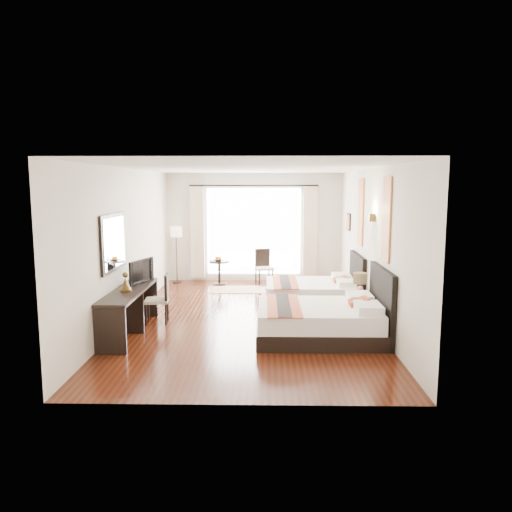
{
  "coord_description": "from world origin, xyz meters",
  "views": [
    {
      "loc": [
        0.3,
        -9.15,
        2.49
      ],
      "look_at": [
        0.12,
        0.36,
        1.14
      ],
      "focal_mm": 35.0,
      "sensor_mm": 36.0,
      "label": 1
    }
  ],
  "objects_px": {
    "television": "(138,271)",
    "side_table": "(219,273)",
    "bed_near": "(324,320)",
    "vase": "(360,294)",
    "table_lamp": "(360,280)",
    "console_desk": "(130,311)",
    "bed_far": "(315,292)",
    "desk_chair": "(158,308)",
    "nightstand": "(359,310)",
    "fruit_bowl": "(218,260)",
    "floor_lamp": "(176,236)",
    "window_chair": "(264,273)"
  },
  "relations": [
    {
      "from": "nightstand",
      "to": "floor_lamp",
      "type": "distance_m",
      "value": 5.53
    },
    {
      "from": "console_desk",
      "to": "floor_lamp",
      "type": "height_order",
      "value": "floor_lamp"
    },
    {
      "from": "bed_near",
      "to": "fruit_bowl",
      "type": "height_order",
      "value": "bed_near"
    },
    {
      "from": "side_table",
      "to": "bed_near",
      "type": "bearing_deg",
      "value": -64.26
    },
    {
      "from": "bed_far",
      "to": "vase",
      "type": "bearing_deg",
      "value": -64.9
    },
    {
      "from": "bed_far",
      "to": "nightstand",
      "type": "distance_m",
      "value": 1.42
    },
    {
      "from": "bed_far",
      "to": "console_desk",
      "type": "distance_m",
      "value": 3.87
    },
    {
      "from": "bed_near",
      "to": "vase",
      "type": "height_order",
      "value": "bed_near"
    },
    {
      "from": "table_lamp",
      "to": "vase",
      "type": "xyz_separation_m",
      "value": [
        -0.04,
        -0.23,
        -0.2
      ]
    },
    {
      "from": "vase",
      "to": "window_chair",
      "type": "bearing_deg",
      "value": 114.93
    },
    {
      "from": "vase",
      "to": "window_chair",
      "type": "xyz_separation_m",
      "value": [
        -1.72,
        3.71,
        -0.3
      ]
    },
    {
      "from": "desk_chair",
      "to": "floor_lamp",
      "type": "distance_m",
      "value": 3.92
    },
    {
      "from": "bed_far",
      "to": "nightstand",
      "type": "xyz_separation_m",
      "value": [
        0.68,
        -1.24,
        -0.05
      ]
    },
    {
      "from": "bed_near",
      "to": "console_desk",
      "type": "xyz_separation_m",
      "value": [
        -3.26,
        0.19,
        0.07
      ]
    },
    {
      "from": "table_lamp",
      "to": "floor_lamp",
      "type": "xyz_separation_m",
      "value": [
        -4.0,
        3.63,
        0.44
      ]
    },
    {
      "from": "television",
      "to": "side_table",
      "type": "bearing_deg",
      "value": 1.03
    },
    {
      "from": "vase",
      "to": "console_desk",
      "type": "bearing_deg",
      "value": -171.72
    },
    {
      "from": "bed_near",
      "to": "television",
      "type": "distance_m",
      "value": 3.39
    },
    {
      "from": "fruit_bowl",
      "to": "bed_far",
      "type": "bearing_deg",
      "value": -44.79
    },
    {
      "from": "vase",
      "to": "desk_chair",
      "type": "bearing_deg",
      "value": 178.92
    },
    {
      "from": "bed_far",
      "to": "floor_lamp",
      "type": "height_order",
      "value": "floor_lamp"
    },
    {
      "from": "table_lamp",
      "to": "fruit_bowl",
      "type": "relative_size",
      "value": 2.0
    },
    {
      "from": "bed_far",
      "to": "console_desk",
      "type": "bearing_deg",
      "value": -149.16
    },
    {
      "from": "bed_near",
      "to": "window_chair",
      "type": "relative_size",
      "value": 2.35
    },
    {
      "from": "table_lamp",
      "to": "vase",
      "type": "height_order",
      "value": "table_lamp"
    },
    {
      "from": "floor_lamp",
      "to": "console_desk",
      "type": "bearing_deg",
      "value": -90.24
    },
    {
      "from": "television",
      "to": "fruit_bowl",
      "type": "xyz_separation_m",
      "value": [
        1.09,
        3.64,
        -0.35
      ]
    },
    {
      "from": "bed_near",
      "to": "desk_chair",
      "type": "height_order",
      "value": "bed_near"
    },
    {
      "from": "bed_far",
      "to": "desk_chair",
      "type": "bearing_deg",
      "value": -155.85
    },
    {
      "from": "bed_far",
      "to": "side_table",
      "type": "relative_size",
      "value": 3.22
    },
    {
      "from": "console_desk",
      "to": "floor_lamp",
      "type": "bearing_deg",
      "value": 89.76
    },
    {
      "from": "console_desk",
      "to": "television",
      "type": "relative_size",
      "value": 2.92
    },
    {
      "from": "bed_near",
      "to": "side_table",
      "type": "height_order",
      "value": "bed_near"
    },
    {
      "from": "window_chair",
      "to": "bed_far",
      "type": "bearing_deg",
      "value": 9.54
    },
    {
      "from": "vase",
      "to": "bed_far",
      "type": "bearing_deg",
      "value": 115.1
    },
    {
      "from": "table_lamp",
      "to": "console_desk",
      "type": "height_order",
      "value": "table_lamp"
    },
    {
      "from": "desk_chair",
      "to": "fruit_bowl",
      "type": "xyz_separation_m",
      "value": [
        0.77,
        3.54,
        0.35
      ]
    },
    {
      "from": "bed_near",
      "to": "floor_lamp",
      "type": "relative_size",
      "value": 1.44
    },
    {
      "from": "nightstand",
      "to": "window_chair",
      "type": "height_order",
      "value": "window_chair"
    },
    {
      "from": "fruit_bowl",
      "to": "vase",
      "type": "bearing_deg",
      "value": -51.44
    },
    {
      "from": "desk_chair",
      "to": "side_table",
      "type": "relative_size",
      "value": 1.49
    },
    {
      "from": "bed_far",
      "to": "table_lamp",
      "type": "bearing_deg",
      "value": -59.3
    },
    {
      "from": "window_chair",
      "to": "table_lamp",
      "type": "bearing_deg",
      "value": 11.6
    },
    {
      "from": "desk_chair",
      "to": "television",
      "type": "bearing_deg",
      "value": 11.58
    },
    {
      "from": "nightstand",
      "to": "console_desk",
      "type": "height_order",
      "value": "console_desk"
    },
    {
      "from": "console_desk",
      "to": "side_table",
      "type": "distance_m",
      "value": 4.37
    },
    {
      "from": "fruit_bowl",
      "to": "floor_lamp",
      "type": "bearing_deg",
      "value": 166.8
    },
    {
      "from": "bed_far",
      "to": "desk_chair",
      "type": "distance_m",
      "value": 3.27
    },
    {
      "from": "console_desk",
      "to": "window_chair",
      "type": "height_order",
      "value": "window_chair"
    },
    {
      "from": "side_table",
      "to": "fruit_bowl",
      "type": "xyz_separation_m",
      "value": [
        -0.02,
        -0.04,
        0.33
      ]
    }
  ]
}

